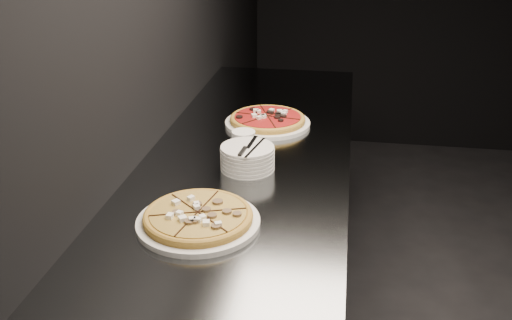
% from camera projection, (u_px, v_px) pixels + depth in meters
% --- Properties ---
extents(wall_left, '(0.02, 5.00, 2.80)m').
position_uv_depth(wall_left, '(140.00, 20.00, 1.94)').
color(wall_left, black).
rests_on(wall_left, floor).
extents(counter, '(0.74, 2.44, 0.92)m').
position_uv_depth(counter, '(248.00, 261.00, 2.27)').
color(counter, slate).
rests_on(counter, floor).
extents(pizza_mushroom, '(0.40, 0.40, 0.04)m').
position_uv_depth(pizza_mushroom, '(198.00, 218.00, 1.63)').
color(pizza_mushroom, silver).
rests_on(pizza_mushroom, counter).
extents(pizza_tomato, '(0.36, 0.36, 0.04)m').
position_uv_depth(pizza_tomato, '(268.00, 120.00, 2.37)').
color(pizza_tomato, silver).
rests_on(pizza_tomato, counter).
extents(plate_stack, '(0.19, 0.19, 0.08)m').
position_uv_depth(plate_stack, '(247.00, 158.00, 1.97)').
color(plate_stack, silver).
rests_on(plate_stack, counter).
extents(cutlery, '(0.09, 0.19, 0.01)m').
position_uv_depth(cutlery, '(249.00, 148.00, 1.94)').
color(cutlery, '#B6B8BD').
rests_on(cutlery, plate_stack).
extents(ramekin, '(0.09, 0.09, 0.08)m').
position_uv_depth(ramekin, '(244.00, 140.00, 2.11)').
color(ramekin, silver).
rests_on(ramekin, counter).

